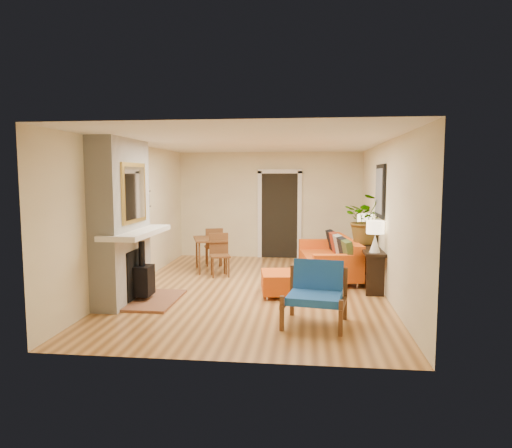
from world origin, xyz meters
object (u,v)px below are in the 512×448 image
(ottoman, at_px, (285,282))
(console_table, at_px, (369,254))
(lamp_near, at_px, (375,233))
(dining_table, at_px, (213,244))
(sofa, at_px, (332,258))
(lamp_far, at_px, (365,224))
(houseplant, at_px, (367,219))
(blue_chair, at_px, (316,290))

(ottoman, bearing_deg, console_table, 31.50)
(console_table, distance_m, lamp_near, 0.86)
(lamp_near, bearing_deg, dining_table, 152.41)
(sofa, relative_size, dining_table, 1.39)
(lamp_near, bearing_deg, lamp_far, 90.00)
(houseplant, bearing_deg, lamp_near, -89.40)
(ottoman, height_order, houseplant, houseplant)
(sofa, height_order, console_table, sofa)
(lamp_near, xyz_separation_m, lamp_far, (0.00, 1.41, 0.00))
(dining_table, height_order, lamp_near, lamp_near)
(lamp_near, height_order, lamp_far, same)
(console_table, bearing_deg, sofa, 135.70)
(dining_table, bearing_deg, ottoman, -49.01)
(console_table, bearing_deg, ottoman, -148.50)
(blue_chair, height_order, lamp_far, lamp_far)
(sofa, bearing_deg, ottoman, -119.62)
(dining_table, xyz_separation_m, console_table, (3.13, -0.93, 0.01))
(sofa, bearing_deg, houseplant, -30.31)
(ottoman, bearing_deg, houseplant, 38.16)
(dining_table, relative_size, console_table, 0.88)
(houseplant, bearing_deg, lamp_far, 88.72)
(sofa, xyz_separation_m, houseplant, (0.63, -0.37, 0.83))
(lamp_near, distance_m, houseplant, 0.97)
(sofa, bearing_deg, lamp_near, -64.37)
(console_table, xyz_separation_m, houseplant, (-0.01, 0.25, 0.63))
(ottoman, height_order, lamp_far, lamp_far)
(dining_table, height_order, lamp_far, lamp_far)
(ottoman, distance_m, lamp_far, 2.38)
(blue_chair, height_order, lamp_near, lamp_near)
(dining_table, bearing_deg, lamp_far, -4.22)
(sofa, distance_m, lamp_near, 1.62)
(sofa, height_order, blue_chair, same)
(ottoman, xyz_separation_m, dining_table, (-1.62, 1.86, 0.34))
(sofa, height_order, lamp_far, lamp_far)
(sofa, bearing_deg, console_table, -44.30)
(blue_chair, bearing_deg, sofa, 82.64)
(lamp_near, height_order, houseplant, houseplant)
(lamp_near, bearing_deg, blue_chair, -121.80)
(lamp_far, bearing_deg, dining_table, 175.78)
(houseplant, bearing_deg, blue_chair, -111.19)
(lamp_far, bearing_deg, ottoman, -132.88)
(sofa, relative_size, lamp_far, 4.19)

